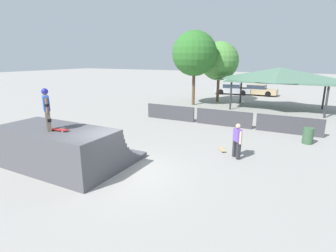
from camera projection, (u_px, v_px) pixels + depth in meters
ground_plane at (121, 174)px, 10.18m from camera, size 160.00×160.00×0.00m
quarter_pipe_ramp at (63, 148)px, 10.80m from camera, size 5.01×3.90×1.68m
skater_on_deck at (46, 107)px, 9.80m from camera, size 0.66×0.50×1.61m
skateboard_on_deck at (59, 130)px, 9.93m from camera, size 0.85×0.31×0.09m
bystander_walking at (237, 139)px, 11.60m from camera, size 0.51×0.54×1.59m
skateboard_on_ground at (222, 149)px, 12.74m from camera, size 0.56×0.76×0.09m
barrier_fence at (223, 118)px, 17.27m from camera, size 11.62×0.12×1.05m
pavilion_shelter at (280, 75)px, 22.27m from camera, size 8.44×4.55×3.61m
tree_beside_pavilion at (219, 61)px, 26.05m from camera, size 3.82×3.82×5.99m
tree_far_back at (194, 54)px, 24.05m from camera, size 4.11×4.11×6.83m
trash_bin at (308, 136)px, 13.70m from camera, size 0.52×0.52×0.85m
parked_car_silver at (232, 89)px, 32.51m from camera, size 4.50×2.24×1.27m
parked_car_tan at (257, 90)px, 31.59m from camera, size 4.55×1.89×1.27m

